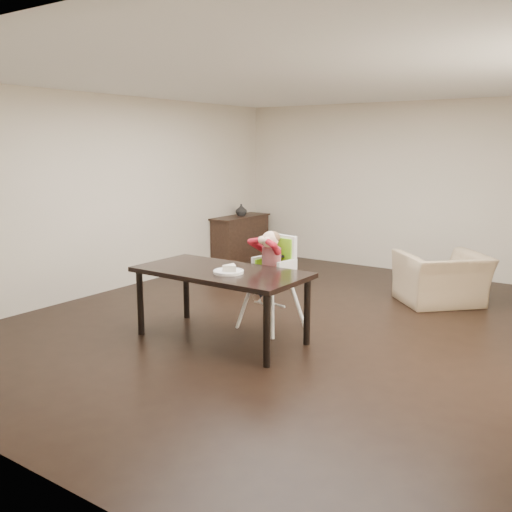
{
  "coord_description": "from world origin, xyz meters",
  "views": [
    {
      "loc": [
        3.17,
        -5.37,
        2.02
      ],
      "look_at": [
        -0.34,
        -0.33,
        0.82
      ],
      "focal_mm": 40.0,
      "sensor_mm": 36.0,
      "label": 1
    }
  ],
  "objects_px": {
    "high_chair": "(273,260)",
    "armchair": "(442,270)",
    "dining_table": "(221,277)",
    "sideboard": "(240,238)"
  },
  "relations": [
    {
      "from": "high_chair",
      "to": "armchair",
      "type": "height_order",
      "value": "high_chair"
    },
    {
      "from": "dining_table",
      "to": "high_chair",
      "type": "xyz_separation_m",
      "value": [
        0.22,
        0.64,
        0.11
      ]
    },
    {
      "from": "high_chair",
      "to": "armchair",
      "type": "bearing_deg",
      "value": 67.87
    },
    {
      "from": "high_chair",
      "to": "armchair",
      "type": "distance_m",
      "value": 2.43
    },
    {
      "from": "dining_table",
      "to": "high_chair",
      "type": "height_order",
      "value": "high_chair"
    },
    {
      "from": "high_chair",
      "to": "dining_table",
      "type": "bearing_deg",
      "value": -100.11
    },
    {
      "from": "dining_table",
      "to": "high_chair",
      "type": "distance_m",
      "value": 0.69
    },
    {
      "from": "dining_table",
      "to": "high_chair",
      "type": "relative_size",
      "value": 1.64
    },
    {
      "from": "dining_table",
      "to": "sideboard",
      "type": "bearing_deg",
      "value": 123.64
    },
    {
      "from": "armchair",
      "to": "sideboard",
      "type": "xyz_separation_m",
      "value": [
        -3.84,
        0.86,
        -0.05
      ]
    }
  ]
}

